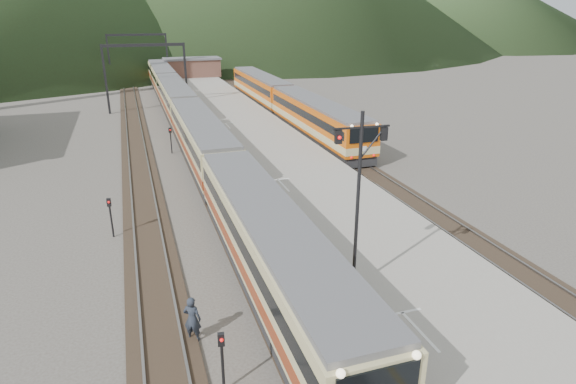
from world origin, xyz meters
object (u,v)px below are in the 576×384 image
object	(u,v)px
second_train	(284,101)
signal_mast	(359,186)
worker	(192,319)
main_train	(186,115)

from	to	relation	value
second_train	signal_mast	bearing A→B (deg)	-103.49
signal_mast	worker	world-z (taller)	signal_mast
second_train	worker	world-z (taller)	second_train
signal_mast	worker	distance (m)	8.02
second_train	worker	distance (m)	39.44
signal_mast	main_train	bearing A→B (deg)	94.96
main_train	second_train	bearing A→B (deg)	20.15
main_train	worker	world-z (taller)	main_train
worker	second_train	bearing A→B (deg)	-84.31
signal_mast	worker	bearing A→B (deg)	-179.99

